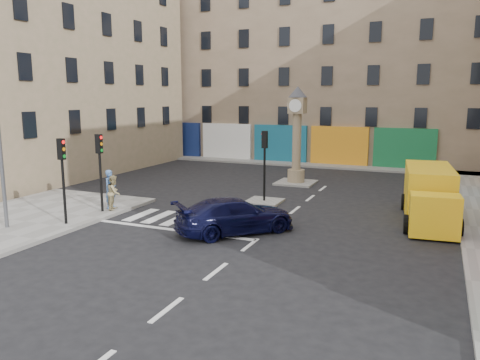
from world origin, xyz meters
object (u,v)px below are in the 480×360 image
Objects in this scene: traffic_light_island at (265,154)px; navy_sedan at (235,215)px; clock_pillar at (297,129)px; pedestrian_tan at (114,192)px; pedestrian_blue at (111,189)px; yellow_van at (429,195)px; traffic_light_left_near at (62,167)px; traffic_light_left_far at (100,160)px.

navy_sedan is at bearing -81.96° from traffic_light_island.
clock_pillar is 12.65m from pedestrian_tan.
clock_pillar is at bearing -27.43° from pedestrian_blue.
yellow_van is 3.51× the size of pedestrian_blue.
yellow_van is (7.33, 5.24, 0.45)m from navy_sedan.
yellow_van is (8.14, -6.46, -2.37)m from clock_pillar.
pedestrian_blue is at bearing -169.07° from yellow_van.
traffic_light_left_near and traffic_light_left_far have the same top height.
pedestrian_blue is at bearing 33.66° from navy_sedan.
pedestrian_blue is at bearing 91.82° from traffic_light_left_far.
traffic_light_left_far is 7.36m from navy_sedan.
pedestrian_tan is (0.32, -0.16, -0.11)m from pedestrian_blue.
yellow_van is 15.06m from pedestrian_blue.
pedestrian_blue is (-14.46, -4.23, -0.08)m from yellow_van.
pedestrian_blue is at bearing 90.41° from traffic_light_left_near.
traffic_light_island is 8.27m from yellow_van.
clock_pillar reaches higher than yellow_van.
traffic_light_left_far is 0.55× the size of yellow_van.
navy_sedan is at bearing -86.06° from clock_pillar.
traffic_light_left_far is 2.20× the size of pedestrian_tan.
yellow_van is 3.97× the size of pedestrian_tan.
traffic_light_left_far is 0.74× the size of navy_sedan.
yellow_van is (14.44, 7.33, -1.44)m from traffic_light_left_near.
traffic_light_left_far reaches higher than yellow_van.
traffic_light_left_far is 1.94× the size of pedestrian_blue.
traffic_light_left_far is 13.05m from clock_pillar.
traffic_light_island is at bearing -72.36° from pedestrian_tan.
traffic_light_left_near reaches higher than navy_sedan.
yellow_van is 14.80m from pedestrian_tan.
pedestrian_tan is (0.30, 2.95, -1.63)m from traffic_light_left_near.
clock_pillar reaches higher than traffic_light_island.
traffic_light_island is (6.30, 5.40, -0.03)m from traffic_light_left_far.
clock_pillar is 12.66m from pedestrian_blue.
traffic_light_island is 0.61× the size of clock_pillar.
traffic_light_island is 0.55× the size of yellow_van.
traffic_light_island is 2.20× the size of pedestrian_tan.
traffic_light_left_near is 7.65m from navy_sedan.
pedestrian_blue is at bearing -143.42° from traffic_light_island.
clock_pillar reaches higher than pedestrian_tan.
pedestrian_blue is (-0.02, 0.71, -1.52)m from traffic_light_left_far.
traffic_light_left_near is at bearing 152.90° from pedestrian_tan.
traffic_light_island reaches higher than navy_sedan.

